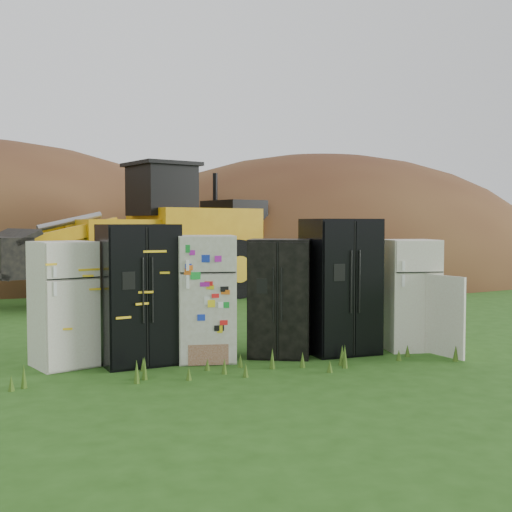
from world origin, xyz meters
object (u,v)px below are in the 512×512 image
at_px(fridge_sticker, 206,298).
at_px(fridge_leftmost, 63,304).
at_px(fridge_open_door, 410,295).
at_px(wheel_loader, 131,231).
at_px(fridge_dark_mid, 280,298).
at_px(fridge_black_side, 138,294).
at_px(fridge_black_right, 340,286).

bearing_deg(fridge_sticker, fridge_leftmost, -176.94).
bearing_deg(fridge_open_door, wheel_loader, 121.71).
bearing_deg(fridge_dark_mid, fridge_open_door, 21.12).
relative_size(fridge_black_side, fridge_sticker, 1.09).
xyz_separation_m(fridge_black_side, wheel_loader, (0.23, 7.21, 0.76)).
xyz_separation_m(fridge_black_right, fridge_open_door, (1.10, -0.02, -0.15)).
distance_m(fridge_black_side, fridge_open_door, 4.01).
height_order(fridge_dark_mid, fridge_black_right, fridge_black_right).
height_order(fridge_black_right, fridge_open_door, fridge_black_right).
bearing_deg(fridge_black_side, fridge_sticker, -13.51).
height_order(fridge_black_side, fridge_sticker, fridge_black_side).
xyz_separation_m(fridge_leftmost, wheel_loader, (1.21, 7.14, 0.87)).
height_order(fridge_black_side, fridge_black_right, fridge_black_right).
bearing_deg(fridge_leftmost, fridge_black_side, -28.72).
relative_size(fridge_black_right, wheel_loader, 0.28).
distance_m(fridge_black_side, fridge_dark_mid, 1.99).
height_order(fridge_black_side, fridge_open_door, fridge_black_side).
distance_m(fridge_leftmost, fridge_black_right, 3.88).
bearing_deg(fridge_leftmost, fridge_black_right, -24.90).
height_order(fridge_sticker, wheel_loader, wheel_loader).
height_order(fridge_leftmost, fridge_sticker, fridge_sticker).
height_order(fridge_leftmost, fridge_black_side, fridge_black_side).
bearing_deg(fridge_leftmost, fridge_dark_mid, -25.49).
bearing_deg(fridge_open_door, fridge_black_side, -175.55).
distance_m(fridge_leftmost, fridge_black_side, 0.98).
bearing_deg(fridge_black_right, fridge_leftmost, 173.06).
distance_m(fridge_open_door, wheel_loader, 8.16).
height_order(fridge_leftmost, fridge_black_right, fridge_black_right).
bearing_deg(fridge_dark_mid, fridge_sticker, -157.70).
xyz_separation_m(fridge_black_side, fridge_open_door, (4.01, 0.03, -0.12)).
relative_size(fridge_black_side, fridge_black_right, 0.96).
distance_m(fridge_sticker, fridge_black_right, 1.99).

